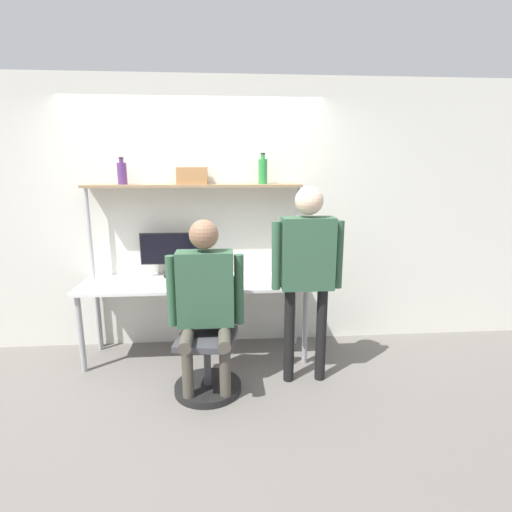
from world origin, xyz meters
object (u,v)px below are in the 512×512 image
Objects in this scene: monitor at (171,251)px; office_chair at (208,356)px; person_seated at (205,293)px; storage_box at (192,176)px; bottle_green at (263,171)px; laptop at (202,278)px; cell_phone at (230,286)px; bottle_purple at (122,173)px; person_standing at (307,260)px.

monitor reaches higher than office_chair.
person_seated is 1.24m from storage_box.
person_seated is 1.38m from bottle_green.
storage_box is at bearing 99.97° from office_chair.
laptop is 0.21× the size of person_seated.
person_seated is at bearing -98.39° from office_chair.
bottle_purple reaches higher than cell_phone.
laptop is 1.04m from person_standing.
person_standing is 6.75× the size of bottle_purple.
monitor is 0.48m from laptop.
office_chair is 3.78× the size of bottle_purple.
monitor is 0.77m from storage_box.
laptop is 0.57m from person_seated.
cell_phone is 0.10× the size of person_seated.
laptop is 0.28m from cell_phone.
monitor is 0.41× the size of person_seated.
bottle_purple is at bearing 155.75° from person_standing.
bottle_purple is (-0.79, 0.81, 1.49)m from office_chair.
storage_box reaches higher than laptop.
bottle_purple reaches higher than person_standing.
bottle_green is at bearing 25.61° from laptop.
bottle_green is at bearing -0.77° from monitor.
cell_phone is at bearing -16.93° from laptop.
office_chair is 1.16m from person_standing.
cell_phone is at bearing -132.71° from bottle_green.
cell_phone is at bearing 66.43° from office_chair.
bottle_purple is at bearing 158.55° from laptop.
cell_phone is (0.58, -0.38, -0.26)m from monitor.
office_chair is 0.56× the size of person_standing.
storage_box is (-0.14, 0.81, 1.46)m from office_chair.
cell_phone is 0.53× the size of storage_box.
person_seated is 1.48m from bottle_purple.
person_standing is at bearing -67.51° from bottle_green.
person_seated is (-0.01, -0.04, 0.57)m from office_chair.
office_chair reaches higher than cell_phone.
cell_phone is 1.11m from storage_box.
person_standing is (1.22, -0.75, 0.06)m from monitor.
office_chair is at bearing 81.61° from person_seated.
bottle_purple reaches higher than person_seated.
cell_phone is 0.09× the size of person_standing.
person_standing is 1.92m from bottle_purple.
bottle_green is (0.91, -0.01, 0.78)m from monitor.
bottle_purple is (-0.99, 0.37, 1.02)m from cell_phone.
bottle_green is at bearing 0.00° from storage_box.
bottle_green is at bearing 112.49° from person_standing.
person_standing is at bearing -31.52° from monitor.
person_standing is at bearing -26.42° from laptop.
storage_box is at bearing 105.19° from laptop.
person_seated is 5.09× the size of storage_box.
cell_phone is 0.51× the size of bottle_green.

